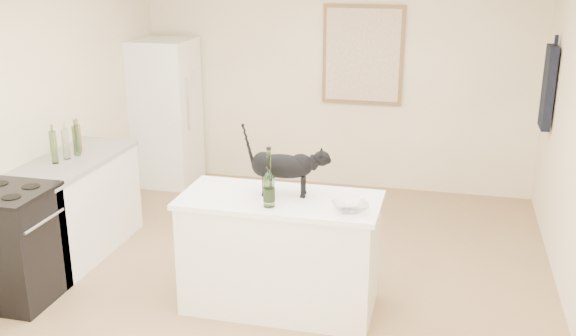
# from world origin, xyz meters

# --- Properties ---
(floor) EXTENTS (5.50, 5.50, 0.00)m
(floor) POSITION_xyz_m (0.00, 0.00, 0.00)
(floor) COLOR #967A4F
(floor) RESTS_ON ground
(wall_back) EXTENTS (4.50, 0.00, 4.50)m
(wall_back) POSITION_xyz_m (0.00, 2.75, 1.30)
(wall_back) COLOR #F8E9C0
(wall_back) RESTS_ON ground
(wall_front) EXTENTS (4.50, 0.00, 4.50)m
(wall_front) POSITION_xyz_m (0.00, -2.75, 1.30)
(wall_front) COLOR #F8E9C0
(wall_front) RESTS_ON ground
(wall_left) EXTENTS (0.00, 5.50, 5.50)m
(wall_left) POSITION_xyz_m (-2.25, 0.00, 1.30)
(wall_left) COLOR #F8E9C0
(wall_left) RESTS_ON ground
(island_base) EXTENTS (1.44, 0.67, 0.86)m
(island_base) POSITION_xyz_m (0.10, -0.20, 0.43)
(island_base) COLOR white
(island_base) RESTS_ON floor
(island_top) EXTENTS (1.50, 0.70, 0.04)m
(island_top) POSITION_xyz_m (0.10, -0.20, 0.88)
(island_top) COLOR white
(island_top) RESTS_ON island_base
(left_cabinets) EXTENTS (0.60, 1.40, 0.86)m
(left_cabinets) POSITION_xyz_m (-1.95, 0.30, 0.43)
(left_cabinets) COLOR white
(left_cabinets) RESTS_ON floor
(left_countertop) EXTENTS (0.62, 1.44, 0.04)m
(left_countertop) POSITION_xyz_m (-1.95, 0.30, 0.88)
(left_countertop) COLOR gray
(left_countertop) RESTS_ON left_cabinets
(stove) EXTENTS (0.60, 0.60, 0.90)m
(stove) POSITION_xyz_m (-1.95, -0.60, 0.45)
(stove) COLOR black
(stove) RESTS_ON floor
(fridge) EXTENTS (0.68, 0.68, 1.70)m
(fridge) POSITION_xyz_m (-1.95, 2.35, 0.85)
(fridge) COLOR white
(fridge) RESTS_ON floor
(artwork_frame) EXTENTS (0.90, 0.03, 1.10)m
(artwork_frame) POSITION_xyz_m (0.30, 2.72, 1.55)
(artwork_frame) COLOR brown
(artwork_frame) RESTS_ON wall_back
(artwork_canvas) EXTENTS (0.82, 0.00, 1.02)m
(artwork_canvas) POSITION_xyz_m (0.30, 2.70, 1.55)
(artwork_canvas) COLOR beige
(artwork_canvas) RESTS_ON wall_back
(hanging_garment) EXTENTS (0.08, 0.34, 0.80)m
(hanging_garment) POSITION_xyz_m (2.19, 2.05, 1.40)
(hanging_garment) COLOR black
(hanging_garment) RESTS_ON wall_right
(black_cat) EXTENTS (0.59, 0.24, 0.40)m
(black_cat) POSITION_xyz_m (0.11, -0.14, 1.10)
(black_cat) COLOR black
(black_cat) RESTS_ON island_top
(wine_bottle) EXTENTS (0.11, 0.11, 0.39)m
(wine_bottle) POSITION_xyz_m (0.07, -0.39, 1.10)
(wine_bottle) COLOR #316126
(wine_bottle) RESTS_ON island_top
(glass_bowl) EXTENTS (0.32, 0.32, 0.06)m
(glass_bowl) POSITION_xyz_m (0.65, -0.34, 0.93)
(glass_bowl) COLOR white
(glass_bowl) RESTS_ON island_top
(fridge_paper) EXTENTS (0.01, 0.15, 0.19)m
(fridge_paper) POSITION_xyz_m (-1.60, 2.40, 1.25)
(fridge_paper) COLOR silver
(fridge_paper) RESTS_ON fridge
(counter_bottle_cluster) EXTENTS (0.12, 0.42, 0.29)m
(counter_bottle_cluster) POSITION_xyz_m (-1.97, 0.33, 1.04)
(counter_bottle_cluster) COLOR #1C5423
(counter_bottle_cluster) RESTS_ON left_countertop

